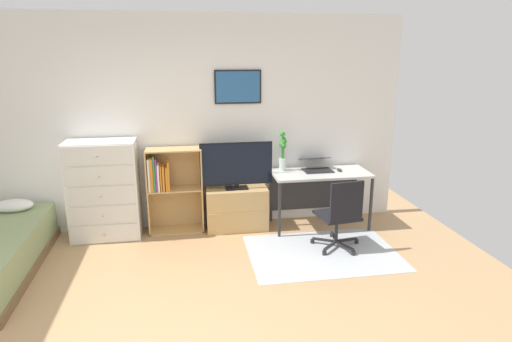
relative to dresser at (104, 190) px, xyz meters
name	(u,v)px	position (x,y,z in m)	size (l,w,h in m)	color
ground_plane	(166,338)	(0.78, -2.15, -0.61)	(7.20, 7.20, 0.00)	tan
wall_back_with_posters	(167,124)	(0.79, 0.27, 0.74)	(6.12, 0.09, 2.70)	white
area_rug	(323,253)	(2.51, -0.88, -0.61)	(1.70, 1.20, 0.01)	#B2B7BC
dresser	(104,190)	(0.00, 0.00, 0.00)	(0.82, 0.46, 1.22)	white
bookshelf	(169,185)	(0.78, 0.07, 0.01)	(0.69, 0.30, 1.08)	tan
tv_stand	(237,208)	(1.63, 0.02, -0.34)	(0.79, 0.41, 0.55)	tan
television	(236,166)	(1.63, -0.01, 0.24)	(0.91, 0.16, 0.60)	black
desk	(318,180)	(2.71, 0.00, 0.00)	(1.25, 0.60, 0.74)	silver
office_chair	(341,213)	(2.73, -0.83, -0.15)	(0.57, 0.58, 0.86)	#232326
laptop	(316,165)	(2.69, 0.04, 0.19)	(0.38, 0.41, 0.17)	#333338
computer_mouse	(339,170)	(2.97, -0.07, 0.15)	(0.06, 0.10, 0.03)	#262628
bamboo_vase	(283,151)	(2.24, 0.08, 0.38)	(0.10, 0.10, 0.52)	silver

